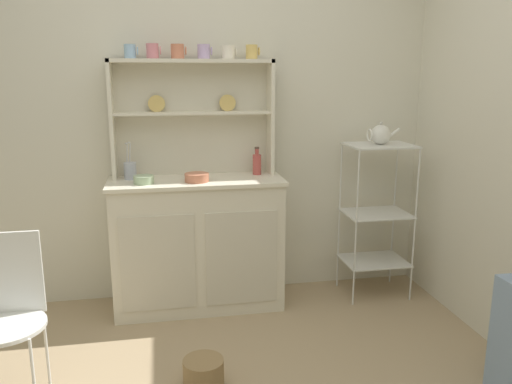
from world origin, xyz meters
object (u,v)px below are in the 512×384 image
Objects in this scene: jam_bottle at (257,163)px; porcelain_teapot at (380,135)px; wire_chair at (6,307)px; hutch_shelf_unit at (193,109)px; utensil_jar at (130,170)px; bowl_mixing_large at (144,180)px; floor_basket at (204,374)px; hutch_cabinet at (198,242)px; cup_sky_0 at (130,51)px; bakers_rack at (377,206)px.

porcelain_teapot reaches higher than jam_bottle.
wire_chair is 4.53× the size of jam_bottle.
utensil_jar is at bearing -168.30° from hutch_shelf_unit.
bowl_mixing_large is at bearing -144.18° from hutch_shelf_unit.
utensil_jar reaches higher than floor_basket.
porcelain_teapot is (1.67, -0.11, 0.21)m from utensil_jar.
hutch_cabinet is 1.30m from cup_sky_0.
bakers_rack is at bearing -3.80° from utensil_jar.
porcelain_teapot is (1.30, 0.93, 1.07)m from floor_basket.
hutch_cabinet is 1.33× the size of wire_chair.
wire_chair is 0.99m from floor_basket.
hutch_cabinet is at bearing -17.84° from cup_sky_0.
jam_bottle is at bearing 11.64° from hutch_cabinet.
bakers_rack is 1.94m from cup_sky_0.
hutch_shelf_unit is 5.63× the size of jam_bottle.
floor_basket is (0.89, -0.00, -0.44)m from wire_chair.
jam_bottle is at bearing 171.87° from porcelain_teapot.
utensil_jar reaches higher than hutch_cabinet.
bowl_mixing_large is (-1.58, -0.04, 0.25)m from bakers_rack.
floor_basket is 1.25m from bowl_mixing_large.
hutch_shelf_unit is 0.53m from cup_sky_0.
jam_bottle is 0.78× the size of utensil_jar.
wire_chair is 3.53× the size of utensil_jar.
hutch_shelf_unit is at bearing 87.27° from floor_basket.
floor_basket is at bearing 13.27° from wire_chair.
hutch_shelf_unit reaches higher than wire_chair.
utensil_jar reaches higher than jam_bottle.
bowl_mixing_large is (0.61, 0.89, 0.39)m from wire_chair.
floor_basket is 1.64× the size of bowl_mixing_large.
cup_sky_0 is at bearing 174.59° from bakers_rack.
bakers_rack is at bearing -8.99° from hutch_shelf_unit.
cup_sky_0 is 0.36× the size of utensil_jar.
porcelain_teapot is at bearing 180.00° from bakers_rack.
hutch_shelf_unit reaches higher than bowl_mixing_large.
bowl_mixing_large reaches higher than hutch_cabinet.
hutch_cabinet is 1.07× the size of hutch_shelf_unit.
floor_basket is 1.93m from porcelain_teapot.
bakers_rack reaches higher than jam_bottle.
jam_bottle is (0.47, 1.05, 0.88)m from floor_basket.
hutch_shelf_unit reaches higher than jam_bottle.
utensil_jar is 1.68m from porcelain_teapot.
hutch_cabinet is 0.66m from jam_bottle.
cup_sky_0 is at bearing -173.53° from hutch_shelf_unit.
wire_chair is at bearing -156.98° from porcelain_teapot.
utensil_jar is (-0.42, 0.08, 0.49)m from hutch_cabinet.
hutch_cabinet is 0.89m from hutch_shelf_unit.
bakers_rack is at bearing -0.00° from porcelain_teapot.
hutch_cabinet is 0.65m from utensil_jar.
cup_sky_0 is at bearing 106.73° from floor_basket.
utensil_jar reaches higher than bowl_mixing_large.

